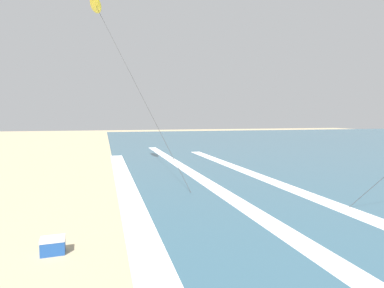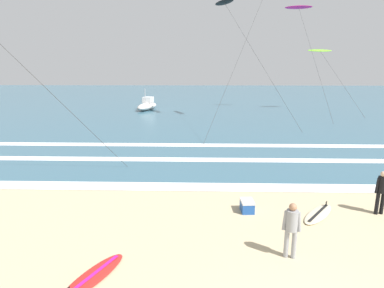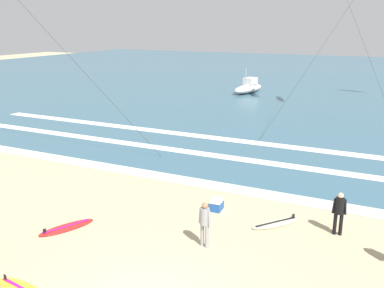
% 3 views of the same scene
% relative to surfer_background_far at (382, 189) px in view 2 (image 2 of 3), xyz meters
% --- Properties ---
extents(ocean_surface, '(140.00, 90.00, 0.01)m').
position_rel_surfer_background_far_xyz_m(ocean_surface, '(-4.07, 47.08, -0.95)').
color(ocean_surface, '#386075').
rests_on(ocean_surface, ground).
extents(wave_foam_shoreline, '(45.39, 1.02, 0.01)m').
position_rel_surfer_background_far_xyz_m(wave_foam_shoreline, '(-3.45, 2.48, -0.94)').
color(wave_foam_shoreline, white).
rests_on(wave_foam_shoreline, ocean_surface).
extents(wave_foam_mid_break, '(59.61, 0.84, 0.01)m').
position_rel_surfer_background_far_xyz_m(wave_foam_mid_break, '(-3.37, 6.81, -0.94)').
color(wave_foam_mid_break, white).
rests_on(wave_foam_mid_break, ocean_surface).
extents(wave_foam_outer_break, '(49.66, 0.93, 0.01)m').
position_rel_surfer_background_far_xyz_m(wave_foam_outer_break, '(-2.53, 10.41, -0.94)').
color(wave_foam_outer_break, white).
rests_on(wave_foam_outer_break, ocean_surface).
extents(surfer_background_far, '(0.52, 0.32, 1.60)m').
position_rel_surfer_background_far_xyz_m(surfer_background_far, '(0.00, 0.00, 0.00)').
color(surfer_background_far, black).
rests_on(surfer_background_far, ground).
extents(surfer_mid_group, '(0.51, 0.32, 1.60)m').
position_rel_surfer_background_far_xyz_m(surfer_mid_group, '(-3.93, -2.83, 0.00)').
color(surfer_mid_group, gray).
rests_on(surfer_mid_group, ground).
extents(surfboard_right_spare, '(1.43, 2.16, 0.25)m').
position_rel_surfer_background_far_xyz_m(surfboard_right_spare, '(-9.04, -3.85, -0.91)').
color(surfboard_right_spare, red).
rests_on(surfboard_right_spare, ground).
extents(surfboard_near_water, '(1.78, 2.01, 0.25)m').
position_rel_surfer_background_far_xyz_m(surfboard_near_water, '(-2.19, -0.15, -0.91)').
color(surfboard_near_water, beige).
rests_on(surfboard_near_water, ground).
extents(kite_lime_low_near, '(4.55, 7.76, 7.50)m').
position_rel_surfer_background_far_xyz_m(kite_lime_low_near, '(8.13, 30.32, 6.29)').
color(kite_lime_low_near, '#70C628').
rests_on(kite_lime_low_near, ground).
extents(kite_magenta_high_left, '(3.28, 11.58, 12.47)m').
position_rel_surfer_background_far_xyz_m(kite_magenta_high_left, '(5.18, 30.30, 11.20)').
color(kite_magenta_high_left, '#CC2384').
rests_on(kite_magenta_high_left, ground).
extents(kite_black_far_left, '(7.24, 9.53, 11.71)m').
position_rel_surfer_background_far_xyz_m(kite_black_far_left, '(-4.15, 23.08, 10.45)').
color(kite_black_far_left, black).
rests_on(kite_black_far_left, ground).
extents(offshore_boat, '(2.63, 5.42, 2.70)m').
position_rel_surfer_background_far_xyz_m(offshore_boat, '(-13.26, 29.76, -0.40)').
color(offshore_boat, beige).
rests_on(offshore_boat, ground).
extents(cooler_box, '(0.49, 0.64, 0.44)m').
position_rel_surfer_background_far_xyz_m(cooler_box, '(-4.69, 0.07, -0.74)').
color(cooler_box, '#1E4C9E').
rests_on(cooler_box, ground).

